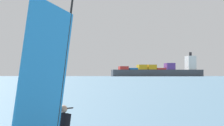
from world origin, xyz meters
TOP-DOWN VIEW (x-y plane):
  - windsurfer at (1.90, -1.53)m, footprint 2.51×3.29m
  - cargo_ship at (151.26, 792.05)m, footprint 142.38×31.61m
  - distant_headland at (450.15, 1551.15)m, footprint 1319.58×411.89m

SIDE VIEW (x-z plane):
  - windsurfer at x=1.90m, z-range -0.92..3.57m
  - cargo_ship at x=151.26m, z-range -10.23..27.95m
  - distant_headland at x=450.15m, z-range 0.00..21.96m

